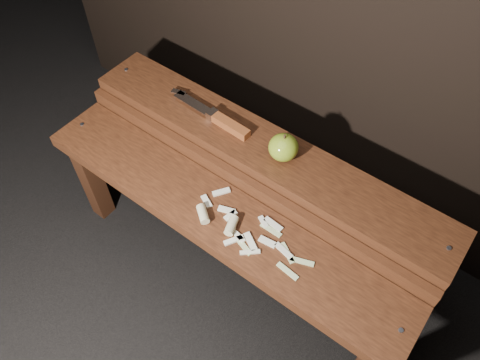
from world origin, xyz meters
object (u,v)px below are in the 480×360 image
Objects in this scene: bench_front_tier at (215,227)px; knife at (221,120)px; apple at (283,147)px; bench_rear_tier at (261,165)px.

knife reaches higher than bench_front_tier.
knife is at bearing -179.50° from apple.
knife is (-0.22, -0.00, -0.03)m from apple.
bench_front_tier is 1.00× the size of bench_rear_tier.
bench_front_tier is 0.32m from knife.
apple is at bearing 73.54° from bench_front_tier.
bench_front_tier is at bearing -90.00° from bench_rear_tier.
bench_rear_tier is 0.18m from knife.
knife is (-0.15, 0.23, 0.16)m from bench_front_tier.
apple is at bearing 3.62° from bench_rear_tier.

